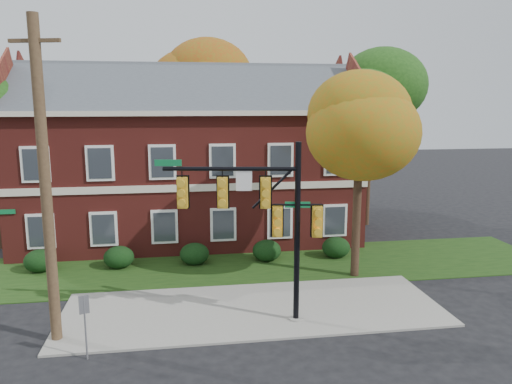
{
  "coord_description": "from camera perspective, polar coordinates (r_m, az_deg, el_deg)",
  "views": [
    {
      "loc": [
        -2.6,
        -16.31,
        7.65
      ],
      "look_at": [
        0.4,
        3.0,
        4.12
      ],
      "focal_mm": 35.0,
      "sensor_mm": 36.0,
      "label": 1
    }
  ],
  "objects": [
    {
      "name": "traffic_signal",
      "position": [
        16.96,
        0.91,
        -2.38
      ],
      "size": [
        5.64,
        1.09,
        6.35
      ],
      "rotation": [
        0.0,
        0.0,
        -0.16
      ],
      "color": "gray",
      "rests_on": "ground"
    },
    {
      "name": "ground",
      "position": [
        18.2,
        0.22,
        -14.61
      ],
      "size": [
        120.0,
        120.0,
        0.0
      ],
      "primitive_type": "plane",
      "color": "black",
      "rests_on": "ground"
    },
    {
      "name": "tree_far_rear",
      "position": [
        36.18,
        -5.86,
        12.09
      ],
      "size": [
        6.84,
        6.46,
        11.52
      ],
      "color": "black",
      "rests_on": "ground"
    },
    {
      "name": "utility_pole",
      "position": [
        16.62,
        -22.94,
        0.89
      ],
      "size": [
        1.57,
        0.51,
        10.21
      ],
      "rotation": [
        0.0,
        0.0,
        -0.26
      ],
      "color": "#453120",
      "rests_on": "ground"
    },
    {
      "name": "hedge_center",
      "position": [
        24.1,
        -7.05,
        -7.03
      ],
      "size": [
        1.4,
        1.26,
        1.05
      ],
      "primitive_type": "ellipsoid",
      "color": "black",
      "rests_on": "ground"
    },
    {
      "name": "apartment_building",
      "position": [
        28.39,
        -7.59,
        4.78
      ],
      "size": [
        18.8,
        8.8,
        9.74
      ],
      "color": "maroon",
      "rests_on": "ground"
    },
    {
      "name": "tree_right_rear",
      "position": [
        31.47,
        13.69,
        10.82
      ],
      "size": [
        6.3,
        5.95,
        10.62
      ],
      "color": "black",
      "rests_on": "ground"
    },
    {
      "name": "sign_post",
      "position": [
        16.08,
        -18.99,
        -13.28
      ],
      "size": [
        0.29,
        0.13,
        2.03
      ],
      "rotation": [
        0.0,
        0.0,
        0.33
      ],
      "color": "slate",
      "rests_on": "ground"
    },
    {
      "name": "hedge_right",
      "position": [
        24.43,
        1.24,
        -6.71
      ],
      "size": [
        1.4,
        1.26,
        1.05
      ],
      "primitive_type": "ellipsoid",
      "color": "black",
      "rests_on": "ground"
    },
    {
      "name": "tree_near_right",
      "position": [
        21.66,
        12.47,
        7.41
      ],
      "size": [
        4.5,
        4.25,
        8.58
      ],
      "color": "black",
      "rests_on": "ground"
    },
    {
      "name": "hedge_far_right",
      "position": [
        25.26,
        9.13,
        -6.27
      ],
      "size": [
        1.4,
        1.26,
        1.05
      ],
      "primitive_type": "ellipsoid",
      "color": "black",
      "rests_on": "ground"
    },
    {
      "name": "hedge_far_left",
      "position": [
        24.92,
        -23.48,
        -7.24
      ],
      "size": [
        1.4,
        1.26,
        1.05
      ],
      "primitive_type": "ellipsoid",
      "color": "black",
      "rests_on": "ground"
    },
    {
      "name": "grass_strip",
      "position": [
        23.72,
        -2.08,
        -8.52
      ],
      "size": [
        30.0,
        6.0,
        0.04
      ],
      "primitive_type": "cube",
      "color": "#193811",
      "rests_on": "ground"
    },
    {
      "name": "sidewalk",
      "position": [
        19.09,
        -0.26,
        -13.25
      ],
      "size": [
        14.0,
        5.0,
        0.08
      ],
      "primitive_type": "cube",
      "color": "gray",
      "rests_on": "ground"
    },
    {
      "name": "hedge_left",
      "position": [
        24.26,
        -15.4,
        -7.21
      ],
      "size": [
        1.4,
        1.26,
        1.05
      ],
      "primitive_type": "ellipsoid",
      "color": "black",
      "rests_on": "ground"
    }
  ]
}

